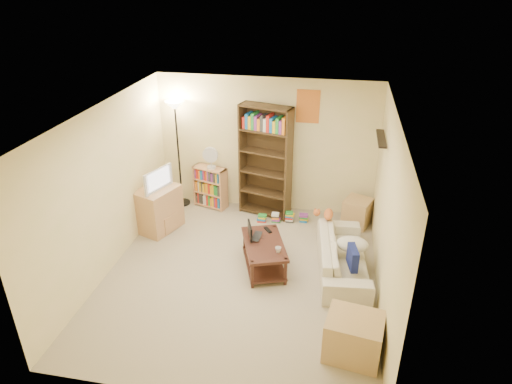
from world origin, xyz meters
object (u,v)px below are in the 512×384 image
laptop (260,237)px  tall_bookshelf (265,159)px  sofa (343,256)px  short_bookshelf (210,187)px  tabby_cat (326,214)px  end_cabinet (354,337)px  coffee_table (264,251)px  tv_stand (159,209)px  mug (278,250)px  desk_fan (211,157)px  side_table (357,212)px  floor_lamp (176,124)px  television (155,179)px

laptop → tall_bookshelf: tall_bookshelf is taller
sofa → laptop: sofa is taller
sofa → short_bookshelf: bearing=51.1°
sofa → tabby_cat: tabby_cat is taller
sofa → end_cabinet: 1.70m
coffee_table → tv_stand: 2.18m
short_bookshelf → tv_stand: bearing=-106.0°
tall_bookshelf → coffee_table: bearing=-65.5°
laptop → mug: bearing=-132.4°
tabby_cat → desk_fan: (-2.19, 0.94, 0.45)m
tv_stand → side_table: bearing=33.6°
laptop → desk_fan: (-1.22, 1.64, 0.58)m
tv_stand → end_cabinet: size_ratio=1.20×
laptop → side_table: size_ratio=0.63×
sofa → side_table: 1.47m
tabby_cat → tv_stand: bearing=-180.0°
end_cabinet → tabby_cat: bearing=101.0°
floor_lamp → end_cabinet: size_ratio=3.15×
desk_fan → floor_lamp: bearing=176.2°
short_bookshelf → end_cabinet: (2.69, -3.34, -0.13)m
tabby_cat → mug: tabby_cat is taller
coffee_table → tall_bookshelf: tall_bookshelf is taller
laptop → desk_fan: 2.12m
coffee_table → tall_bookshelf: size_ratio=0.56×
tv_stand → coffee_table: bearing=-1.8°
mug → sofa: bearing=21.9°
sofa → short_bookshelf: (-2.54, 1.64, 0.14)m
sofa → tv_stand: 3.26m
mug → coffee_table: bearing=139.3°
coffee_table → side_table: 2.15m
tabby_cat → floor_lamp: floor_lamp is taller
tv_stand → laptop: bearing=0.6°
tv_stand → tall_bookshelf: tall_bookshelf is taller
tall_bookshelf → tabby_cat: bearing=-22.6°
short_bookshelf → floor_lamp: 1.36m
coffee_table → end_cabinet: end_cabinet is taller
sofa → tv_stand: bearing=72.4°
sofa → mug: 1.04m
laptop → end_cabinet: 2.20m
tabby_cat → desk_fan: 2.43m
short_bookshelf → floor_lamp: size_ratio=0.40×
laptop → coffee_table: bearing=-141.9°
tv_stand → television: 0.58m
short_bookshelf → coffee_table: bearing=-35.6°
laptop → end_cabinet: (1.43, -1.66, -0.20)m
mug → desk_fan: (-1.55, 1.98, 0.55)m
tall_bookshelf → sofa: bearing=-31.6°
laptop → tall_bookshelf: size_ratio=0.15×
sofa → floor_lamp: 3.79m
end_cabinet → laptop: bearing=130.8°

